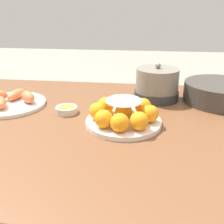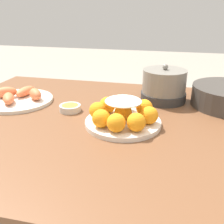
{
  "view_description": "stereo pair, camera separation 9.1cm",
  "coord_description": "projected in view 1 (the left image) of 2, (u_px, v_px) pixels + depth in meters",
  "views": [
    {
      "loc": [
        0.14,
        -0.84,
        1.1
      ],
      "look_at": [
        0.04,
        -0.01,
        0.75
      ],
      "focal_mm": 42.0,
      "sensor_mm": 36.0,
      "label": 1
    },
    {
      "loc": [
        0.23,
        -0.83,
        1.1
      ],
      "look_at": [
        0.04,
        -0.01,
        0.75
      ],
      "focal_mm": 42.0,
      "sensor_mm": 36.0,
      "label": 2
    }
  ],
  "objects": [
    {
      "name": "seafood_platter",
      "position": [
        10.0,
        101.0,
        1.07
      ],
      "size": [
        0.29,
        0.29,
        0.06
      ],
      "color": "silver",
      "rests_on": "dining_table"
    },
    {
      "name": "serving_bowl",
      "position": [
        220.0,
        92.0,
        1.1
      ],
      "size": [
        0.3,
        0.3,
        0.08
      ],
      "color": "#3D3833",
      "rests_on": "dining_table"
    },
    {
      "name": "sauce_bowl",
      "position": [
        67.0,
        110.0,
        1.0
      ],
      "size": [
        0.08,
        0.08,
        0.02
      ],
      "color": "beige",
      "rests_on": "dining_table"
    },
    {
      "name": "dining_table",
      "position": [
        101.0,
        143.0,
        0.97
      ],
      "size": [
        1.3,
        0.98,
        0.71
      ],
      "color": "brown",
      "rests_on": "ground_plane"
    },
    {
      "name": "warming_pot",
      "position": [
        157.0,
        84.0,
        1.13
      ],
      "size": [
        0.19,
        0.19,
        0.16
      ],
      "color": "#2D2D2D",
      "rests_on": "dining_table"
    },
    {
      "name": "cake_plate",
      "position": [
        123.0,
        114.0,
        0.89
      ],
      "size": [
        0.26,
        0.26,
        0.1
      ],
      "color": "silver",
      "rests_on": "dining_table"
    }
  ]
}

